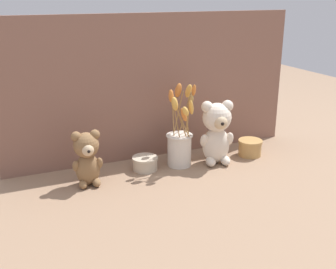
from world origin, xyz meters
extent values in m
plane|color=#8E7056|center=(0.00, 0.00, 0.00)|extent=(4.00, 4.00, 0.00)
cube|color=#845B4C|center=(0.00, 0.17, 0.30)|extent=(1.26, 0.02, 0.60)
ellipsoid|color=beige|center=(0.20, -0.01, 0.08)|extent=(0.13, 0.11, 0.15)
sphere|color=beige|center=(0.20, -0.01, 0.19)|extent=(0.12, 0.12, 0.12)
sphere|color=#D1B289|center=(0.19, -0.05, 0.19)|extent=(0.06, 0.06, 0.06)
sphere|color=black|center=(0.19, -0.08, 0.19)|extent=(0.02, 0.02, 0.02)
sphere|color=beige|center=(0.24, -0.02, 0.24)|extent=(0.05, 0.05, 0.05)
sphere|color=beige|center=(0.16, 0.00, 0.24)|extent=(0.05, 0.05, 0.05)
ellipsoid|color=beige|center=(0.25, -0.03, 0.10)|extent=(0.04, 0.06, 0.07)
ellipsoid|color=beige|center=(0.15, -0.01, 0.10)|extent=(0.04, 0.06, 0.07)
ellipsoid|color=beige|center=(0.22, -0.05, 0.02)|extent=(0.05, 0.07, 0.04)
ellipsoid|color=beige|center=(0.16, -0.04, 0.02)|extent=(0.05, 0.07, 0.04)
ellipsoid|color=olive|center=(-0.33, -0.01, 0.06)|extent=(0.09, 0.08, 0.12)
sphere|color=olive|center=(-0.33, -0.01, 0.15)|extent=(0.09, 0.09, 0.09)
sphere|color=#D1B289|center=(-0.33, -0.04, 0.15)|extent=(0.04, 0.04, 0.04)
sphere|color=black|center=(-0.33, -0.06, 0.15)|extent=(0.01, 0.01, 0.01)
sphere|color=olive|center=(-0.30, -0.01, 0.19)|extent=(0.04, 0.04, 0.04)
sphere|color=olive|center=(-0.36, -0.01, 0.19)|extent=(0.04, 0.04, 0.04)
ellipsoid|color=olive|center=(-0.29, -0.02, 0.08)|extent=(0.03, 0.04, 0.05)
ellipsoid|color=olive|center=(-0.37, -0.01, 0.08)|extent=(0.03, 0.04, 0.05)
ellipsoid|color=olive|center=(-0.31, -0.04, 0.02)|extent=(0.03, 0.05, 0.03)
ellipsoid|color=olive|center=(-0.36, -0.03, 0.02)|extent=(0.03, 0.05, 0.03)
cylinder|color=silver|center=(0.05, 0.02, 0.07)|extent=(0.10, 0.10, 0.13)
torus|color=silver|center=(0.05, 0.02, 0.13)|extent=(0.11, 0.11, 0.01)
cylinder|color=#9E7542|center=(0.09, 0.05, 0.22)|extent=(0.03, 0.05, 0.16)
ellipsoid|color=gold|center=(0.11, 0.06, 0.30)|extent=(0.04, 0.05, 0.06)
cylinder|color=#9E7542|center=(0.09, 0.02, 0.22)|extent=(0.01, 0.04, 0.17)
ellipsoid|color=orange|center=(0.11, 0.02, 0.31)|extent=(0.02, 0.03, 0.05)
cylinder|color=#9E7542|center=(0.05, -0.01, 0.18)|extent=(0.04, 0.01, 0.10)
ellipsoid|color=orange|center=(0.04, -0.03, 0.23)|extent=(0.04, 0.02, 0.06)
cylinder|color=#9E7542|center=(0.05, -0.02, 0.19)|extent=(0.06, 0.01, 0.12)
ellipsoid|color=gold|center=(0.04, -0.05, 0.25)|extent=(0.04, 0.03, 0.04)
cylinder|color=#9E7542|center=(0.03, 0.00, 0.20)|extent=(0.03, 0.03, 0.14)
ellipsoid|color=gold|center=(0.02, -0.01, 0.27)|extent=(0.04, 0.04, 0.06)
cylinder|color=#9E7542|center=(0.02, 0.02, 0.21)|extent=(0.00, 0.02, 0.16)
ellipsoid|color=orange|center=(0.01, 0.02, 0.29)|extent=(0.02, 0.03, 0.05)
cylinder|color=#9E7542|center=(0.06, 0.06, 0.22)|extent=(0.04, 0.02, 0.17)
ellipsoid|color=orange|center=(0.07, 0.07, 0.30)|extent=(0.04, 0.04, 0.06)
cylinder|color=#9E7542|center=(0.07, 0.00, 0.19)|extent=(0.03, 0.03, 0.12)
ellipsoid|color=gold|center=(0.08, -0.01, 0.25)|extent=(0.04, 0.03, 0.06)
cylinder|color=#9E7542|center=(0.08, 0.02, 0.20)|extent=(0.00, 0.03, 0.14)
ellipsoid|color=tan|center=(0.10, 0.02, 0.27)|extent=(0.02, 0.03, 0.04)
cylinder|color=beige|center=(-0.09, 0.03, 0.02)|extent=(0.10, 0.10, 0.04)
cylinder|color=beige|center=(-0.09, 0.03, 0.05)|extent=(0.10, 0.10, 0.01)
cylinder|color=tan|center=(0.38, 0.00, 0.03)|extent=(0.10, 0.10, 0.06)
cylinder|color=tan|center=(0.38, 0.00, 0.06)|extent=(0.10, 0.10, 0.01)
camera|label=1|loc=(-0.62, -1.42, 0.68)|focal=45.00mm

